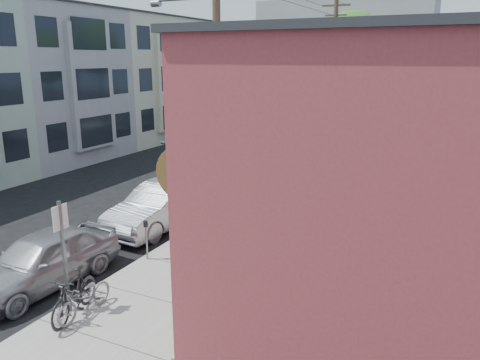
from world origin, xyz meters
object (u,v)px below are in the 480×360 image
at_px(patron_green, 259,264).
at_px(parked_bike_a, 74,294).
at_px(sign_post, 63,246).
at_px(patio_chair_a, 251,286).
at_px(tree_bare, 257,139).
at_px(bus, 293,118).
at_px(patron_grey, 220,284).
at_px(utility_pole_near, 216,79).
at_px(car_1, 162,206).
at_px(tree_leafy_far, 351,46).
at_px(car_0, 43,259).
at_px(parking_meter_far, 252,176).
at_px(parking_meter_near, 146,234).
at_px(cyclist, 195,244).
at_px(car_3, 277,153).
at_px(tree_leafy_mid, 330,56).
at_px(parked_bike_b, 85,297).
at_px(car_2, 232,172).
at_px(patio_chair_b, 200,334).

height_order(patron_green, parked_bike_a, patron_green).
distance_m(sign_post, patio_chair_a, 4.65).
height_order(tree_bare, patron_green, tree_bare).
bearing_deg(bus, patio_chair_a, -69.94).
height_order(patio_chair_a, patron_grey, patron_grey).
xyz_separation_m(utility_pole_near, car_1, (-1.59, -1.38, -4.58)).
distance_m(tree_leafy_far, car_0, 26.62).
height_order(tree_leafy_far, parked_bike_a, tree_leafy_far).
bearing_deg(parking_meter_far, car_1, -106.25).
height_order(parking_meter_near, cyclist, cyclist).
bearing_deg(parking_meter_near, tree_leafy_far, 88.65).
height_order(parking_meter_far, bus, bus).
bearing_deg(tree_leafy_far, bus, 162.42).
height_order(utility_pole_near, car_1, utility_pole_near).
relative_size(utility_pole_near, tree_leafy_far, 1.09).
relative_size(parking_meter_far, car_3, 0.24).
bearing_deg(sign_post, patron_grey, 17.19).
relative_size(parking_meter_far, car_1, 0.25).
bearing_deg(parking_meter_near, cyclist, 3.37).
distance_m(patio_chair_a, car_1, 6.66).
bearing_deg(tree_leafy_mid, bus, 123.57).
relative_size(cyclist, bus, 0.15).
height_order(parked_bike_b, car_0, car_0).
bearing_deg(car_2, car_0, -93.25).
distance_m(cyclist, bus, 25.40).
height_order(sign_post, parking_meter_near, sign_post).
bearing_deg(utility_pole_near, parked_bike_b, -86.56).
distance_m(parking_meter_far, patio_chair_a, 9.71).
relative_size(parking_meter_far, car_2, 0.22).
bearing_deg(patron_grey, tree_leafy_mid, -152.56).
relative_size(patron_grey, bus, 0.19).
distance_m(patron_grey, parked_bike_b, 3.33).
distance_m(patron_green, car_1, 6.18).
bearing_deg(parked_bike_b, car_0, 158.88).
distance_m(tree_leafy_far, car_1, 21.51).
distance_m(tree_bare, parked_bike_b, 10.56).
bearing_deg(parked_bike_a, parked_bike_b, 36.49).
bearing_deg(parked_bike_b, sign_post, -175.80).
relative_size(tree_bare, tree_leafy_far, 0.58).
bearing_deg(utility_pole_near, patio_chair_b, -64.05).
xyz_separation_m(utility_pole_near, parked_bike_a, (0.30, -7.70, -4.68)).
relative_size(tree_leafy_mid, car_0, 1.79).
relative_size(cyclist, car_3, 0.30).
distance_m(car_1, bus, 22.12).
relative_size(parked_bike_a, car_2, 0.34).
bearing_deg(parking_meter_near, patron_grey, -30.42).
bearing_deg(patio_chair_a, patron_green, 98.87).
height_order(utility_pole_near, tree_leafy_far, utility_pole_near).
height_order(parking_meter_far, tree_leafy_mid, tree_leafy_mid).
height_order(parking_meter_near, car_3, car_3).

